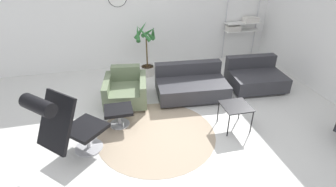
{
  "coord_description": "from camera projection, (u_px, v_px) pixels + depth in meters",
  "views": [
    {
      "loc": [
        -0.93,
        -3.92,
        2.83
      ],
      "look_at": [
        0.02,
        0.01,
        0.55
      ],
      "focal_mm": 28.0,
      "sensor_mm": 36.0,
      "label": 1
    }
  ],
  "objects": [
    {
      "name": "couch_low",
      "position": [
        191.0,
        85.0,
        5.6
      ],
      "size": [
        1.52,
        1.04,
        0.64
      ],
      "rotation": [
        0.0,
        0.0,
        3.07
      ],
      "color": "black",
      "rests_on": "ground_plane"
    },
    {
      "name": "side_table",
      "position": [
        236.0,
        108.0,
        4.5
      ],
      "size": [
        0.47,
        0.47,
        0.45
      ],
      "color": "black",
      "rests_on": "ground_plane"
    },
    {
      "name": "wall_back",
      "position": [
        142.0,
        12.0,
        6.51
      ],
      "size": [
        12.0,
        0.09,
        2.8
      ],
      "color": "white",
      "rests_on": "ground_plane"
    },
    {
      "name": "lounge_chair",
      "position": [
        64.0,
        122.0,
        3.61
      ],
      "size": [
        1.06,
        1.06,
        1.23
      ],
      "rotation": [
        0.0,
        0.0,
        -0.78
      ],
      "color": "#BCBCC1",
      "rests_on": "ground_plane"
    },
    {
      "name": "armchair_red",
      "position": [
        126.0,
        91.0,
        5.34
      ],
      "size": [
        0.96,
        1.0,
        0.67
      ],
      "rotation": [
        0.0,
        0.0,
        2.99
      ],
      "color": "silver",
      "rests_on": "ground_plane"
    },
    {
      "name": "ground_plane",
      "position": [
        167.0,
        119.0,
        4.9
      ],
      "size": [
        12.0,
        12.0,
        0.0
      ],
      "primitive_type": "plane",
      "color": "silver"
    },
    {
      "name": "couch_second",
      "position": [
        255.0,
        77.0,
        5.93
      ],
      "size": [
        1.23,
        1.02,
        0.64
      ],
      "rotation": [
        0.0,
        0.0,
        3.07
      ],
      "color": "black",
      "rests_on": "ground_plane"
    },
    {
      "name": "ottoman",
      "position": [
        119.0,
        113.0,
        4.64
      ],
      "size": [
        0.49,
        0.42,
        0.34
      ],
      "color": "#BCBCC1",
      "rests_on": "ground_plane"
    },
    {
      "name": "round_rug",
      "position": [
        157.0,
        134.0,
        4.51
      ],
      "size": [
        2.02,
        2.02,
        0.01
      ],
      "color": "tan",
      "rests_on": "ground_plane"
    },
    {
      "name": "potted_plant",
      "position": [
        146.0,
        52.0,
        6.33
      ],
      "size": [
        0.57,
        0.56,
        1.31
      ],
      "color": "silver",
      "rests_on": "ground_plane"
    },
    {
      "name": "shelf_unit",
      "position": [
        242.0,
        25.0,
        7.1
      ],
      "size": [
        0.99,
        0.28,
        1.67
      ],
      "color": "#BCBCC1",
      "rests_on": "ground_plane"
    }
  ]
}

